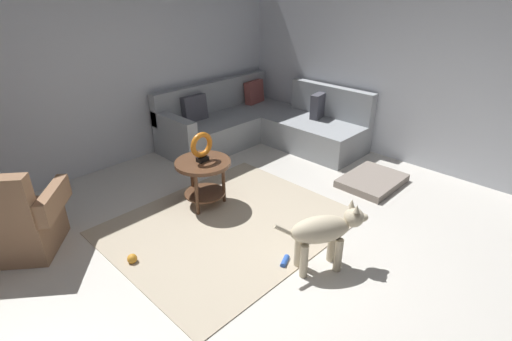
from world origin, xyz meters
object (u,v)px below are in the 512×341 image
(torus_sculpture, at_px, (202,146))
(dog_toy_ball, at_px, (132,259))
(dog, at_px, (325,231))
(dog_toy_rope, at_px, (285,261))
(armchair, at_px, (16,223))
(side_table, at_px, (203,171))
(dog_bed_mat, at_px, (372,181))
(sectional_couch, at_px, (260,125))

(torus_sculpture, bearing_deg, dog_toy_ball, -164.11)
(dog, distance_m, dog_toy_rope, 0.48)
(armchair, relative_size, dog_toy_ball, 11.21)
(side_table, height_order, torus_sculpture, torus_sculpture)
(side_table, height_order, dog_bed_mat, side_table)
(sectional_couch, bearing_deg, torus_sculpture, -154.64)
(dog_toy_ball, height_order, dog_toy_rope, dog_toy_ball)
(armchair, xyz_separation_m, torus_sculpture, (1.71, -0.55, 0.39))
(sectional_couch, bearing_deg, side_table, -154.64)
(dog_toy_rope, bearing_deg, sectional_couch, 48.12)
(dog, bearing_deg, dog_toy_ball, -106.13)
(armchair, bearing_deg, side_table, 21.62)
(sectional_couch, relative_size, dog, 3.00)
(sectional_couch, distance_m, side_table, 1.95)
(sectional_couch, bearing_deg, dog_toy_rope, -131.88)
(armchair, height_order, torus_sculpture, armchair)
(dog, relative_size, dog_toy_ball, 8.41)
(sectional_couch, distance_m, dog, 2.95)
(sectional_couch, distance_m, dog_toy_rope, 2.87)
(dog_bed_mat, bearing_deg, side_table, 147.87)
(armchair, relative_size, dog, 1.33)
(armchair, bearing_deg, dog_toy_rope, -10.27)
(armchair, height_order, side_table, armchair)
(sectional_couch, relative_size, dog_toy_rope, 16.07)
(torus_sculpture, bearing_deg, sectional_couch, 25.36)
(torus_sculpture, relative_size, dog_toy_rope, 2.33)
(side_table, xyz_separation_m, torus_sculpture, (-0.00, 0.00, 0.29))
(dog_toy_ball, bearing_deg, dog_bed_mat, -15.53)
(dog_toy_ball, xyz_separation_m, dog_toy_rope, (0.94, -0.99, -0.02))
(armchair, relative_size, dog_toy_rope, 7.13)
(dog_toy_ball, distance_m, dog_toy_rope, 1.36)
(dog, bearing_deg, dog_bed_mat, 136.51)
(dog, bearing_deg, side_table, -146.81)
(dog, bearing_deg, sectional_couch, 175.84)
(side_table, xyz_separation_m, dog, (0.04, -1.56, -0.04))
(side_table, distance_m, torus_sculpture, 0.29)
(sectional_couch, bearing_deg, armchair, -175.34)
(torus_sculpture, distance_m, dog, 1.59)
(dog_toy_ball, bearing_deg, armchair, 125.71)
(sectional_couch, xyz_separation_m, side_table, (-1.76, -0.84, 0.12))
(dog, height_order, dog_toy_rope, dog)
(dog, xyz_separation_m, dog_toy_ball, (-1.13, 1.25, -0.33))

